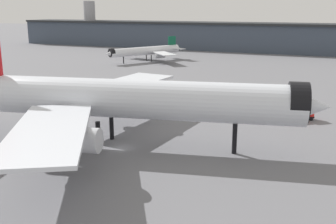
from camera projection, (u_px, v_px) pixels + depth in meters
ground at (121, 148)px, 69.88m from camera, size 900.00×900.00×0.00m
airliner_near_gate at (118, 99)px, 68.67m from camera, size 68.83×62.03×19.23m
airliner_far_taxiway at (146, 51)px, 181.42m from camera, size 33.53×37.38×10.69m
terminal_building at (206, 35)px, 233.89m from camera, size 252.55×35.20×27.92m
service_truck_front at (301, 113)px, 86.86m from camera, size 5.75×5.19×3.00m
baggage_tug_wing at (117, 95)px, 108.02m from camera, size 2.82×3.56×1.85m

